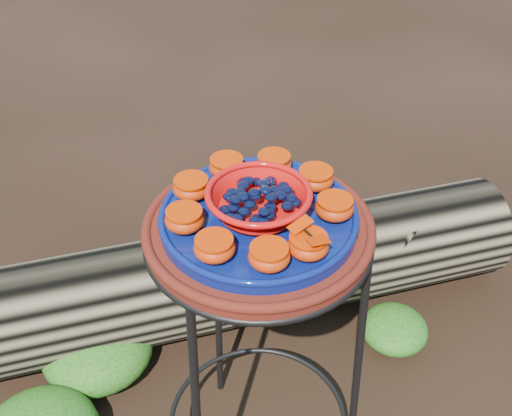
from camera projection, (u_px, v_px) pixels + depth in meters
name	position (u px, v px, depth m)	size (l,w,h in m)	color
plant_stand	(258.00, 364.00, 1.34)	(0.44, 0.44, 0.70)	black
terracotta_saucer	(259.00, 231.00, 1.11)	(0.40, 0.40, 0.03)	#55150C
cobalt_plate	(259.00, 219.00, 1.10)	(0.34, 0.34, 0.02)	#08094F
red_bowl	(259.00, 203.00, 1.07)	(0.17, 0.17, 0.05)	red
glass_gems	(259.00, 186.00, 1.05)	(0.13, 0.13, 0.02)	black
orange_half_0	(308.00, 246.00, 1.00)	(0.07, 0.07, 0.04)	#B92B0D
orange_half_1	(334.00, 208.00, 1.07)	(0.07, 0.07, 0.04)	#B92B0D
orange_half_2	(316.00, 179.00, 1.14)	(0.07, 0.07, 0.04)	#B92B0D
orange_half_3	(274.00, 164.00, 1.18)	(0.07, 0.07, 0.04)	#B92B0D
orange_half_4	(227.00, 167.00, 1.17)	(0.07, 0.07, 0.04)	#B92B0D
orange_half_5	(191.00, 188.00, 1.12)	(0.07, 0.07, 0.04)	#B92B0D
orange_half_6	(185.00, 219.00, 1.05)	(0.07, 0.07, 0.04)	#B92B0D
orange_half_7	(214.00, 248.00, 0.99)	(0.07, 0.07, 0.04)	#B92B0D
orange_half_8	(269.00, 256.00, 0.98)	(0.07, 0.07, 0.04)	#B92B0D
butterfly	(309.00, 233.00, 0.98)	(0.08, 0.05, 0.01)	red
driftwood_log	(245.00, 273.00, 1.84)	(1.57, 0.41, 0.29)	black
foliage_right	(394.00, 328.00, 1.81)	(0.19, 0.19, 0.10)	#16410D
foliage_back	(97.00, 348.00, 1.72)	(0.30, 0.30, 0.15)	#16410D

